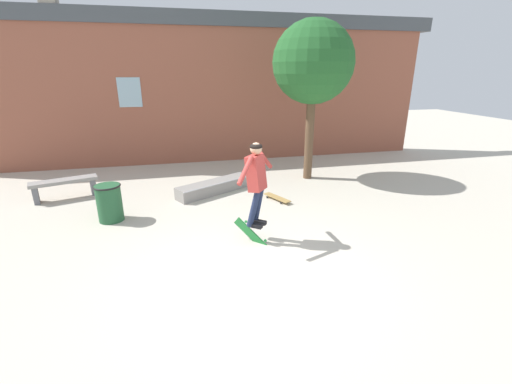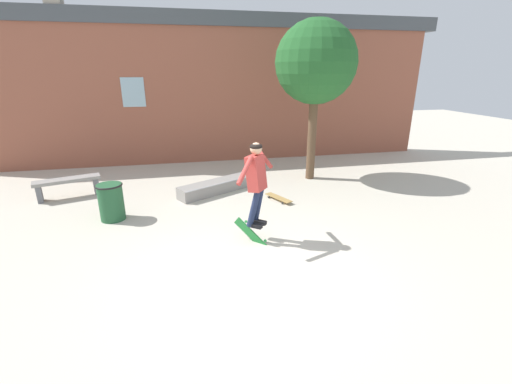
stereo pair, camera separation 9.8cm
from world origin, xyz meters
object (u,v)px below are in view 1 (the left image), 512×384
tree_right (313,63)px  skateboard_resting (277,198)px  skate_ledge (214,187)px  skater (256,177)px  skateboard_flipping (252,235)px  park_bench (64,185)px  trash_bin (109,202)px

tree_right → skateboard_resting: 3.79m
skate_ledge → skater: bearing=-110.1°
skate_ledge → skateboard_resting: 1.70m
tree_right → skateboard_flipping: (-2.48, -3.57, -3.07)m
skater → skateboard_resting: skater is taller
park_bench → skateboard_resting: (5.10, -1.32, -0.28)m
tree_right → skate_ledge: tree_right is taller
skate_ledge → skater: 3.10m
skate_ledge → skateboard_flipping: bearing=-111.8°
trash_bin → skateboard_resting: trash_bin is taller
tree_right → park_bench: bearing=-177.6°
trash_bin → skateboard_resting: size_ratio=0.97×
park_bench → skate_ledge: (3.66, -0.41, -0.20)m
skateboard_flipping → trash_bin: bearing=-175.6°
trash_bin → skater: skater is taller
tree_right → skater: (-2.39, -3.56, -1.95)m
skateboard_flipping → skateboard_resting: (1.07, 1.98, -0.07)m
tree_right → trash_bin: size_ratio=5.46×
tree_right → trash_bin: 6.21m
tree_right → trash_bin: tree_right is taller
skate_ledge → skateboard_flipping: skateboard_flipping is taller
tree_right → park_bench: size_ratio=2.79×
skateboard_flipping → skateboard_resting: skateboard_flipping is taller
trash_bin → skateboard_flipping: bearing=-30.9°
skateboard_resting → tree_right: bearing=112.7°
park_bench → skate_ledge: bearing=-24.2°
skate_ledge → trash_bin: trash_bin is taller
skateboard_flipping → tree_right: bearing=90.5°
park_bench → skate_ledge: park_bench is taller
skate_ledge → skateboard_resting: size_ratio=2.52×
skateboard_flipping → skateboard_resting: 2.25m
trash_bin → tree_right: bearing=20.5°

